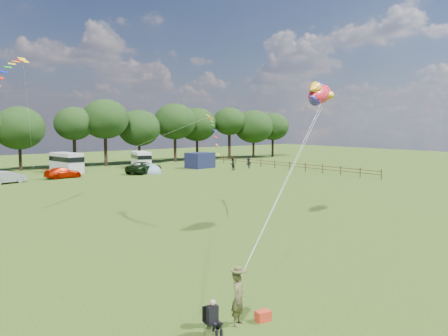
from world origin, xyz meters
TOP-DOWN VIEW (x-y plane):
  - ground_plane at (0.00, 0.00)m, footprint 180.00×180.00m
  - tree_line at (5.30, 54.99)m, footprint 102.98×10.98m
  - fence at (32.00, 34.50)m, footprint 0.12×33.12m
  - car_b at (-3.95, 41.74)m, footprint 4.30×2.59m
  - car_c at (2.94, 42.99)m, footprint 4.54×2.31m
  - car_d at (13.44, 41.71)m, footprint 6.23×4.70m
  - campervan_c at (5.83, 49.20)m, footprint 2.91×5.65m
  - campervan_d at (17.20, 49.22)m, footprint 3.32×5.20m
  - tent_greyblue at (14.13, 41.65)m, footprint 3.42×3.75m
  - awning_navy at (23.71, 43.30)m, footprint 3.97×3.39m
  - kite_flyer at (-8.75, -3.71)m, footprint 0.81×0.71m
  - camp_chair at (-9.96, -3.80)m, footprint 0.54×0.54m
  - kite_bag at (-7.89, -4.02)m, footprint 0.56×0.42m
  - fish_kite at (5.98, 5.57)m, footprint 3.66×2.29m
  - streamer_kite_b at (-8.83, 21.58)m, footprint 4.38×4.65m
  - streamer_kite_c at (2.31, 12.20)m, footprint 3.17×4.99m
  - walker_a at (25.19, 37.56)m, footprint 0.90×0.64m
  - walker_b at (28.94, 38.32)m, footprint 1.04×0.57m

SIDE VIEW (x-z plane):
  - ground_plane at x=0.00m, z-range 0.00..0.00m
  - tent_greyblue at x=14.13m, z-range -1.25..1.29m
  - kite_bag at x=-7.89m, z-range 0.00..0.37m
  - car_c at x=2.94m, z-range 0.00..1.31m
  - fence at x=32.00m, z-range 0.10..1.30m
  - camp_chair at x=-9.96m, z-range 0.11..1.31m
  - car_b at x=-3.95m, z-range 0.00..1.43m
  - walker_b at x=28.94m, z-range 0.00..1.53m
  - car_d at x=13.44m, z-range 0.00..1.55m
  - walker_a at x=25.19m, z-range 0.00..1.71m
  - kite_flyer at x=-8.75m, z-range 0.00..1.86m
  - awning_navy at x=23.71m, z-range 0.00..2.25m
  - campervan_d at x=17.20m, z-range 0.09..2.45m
  - campervan_c at x=5.83m, z-range 0.10..2.76m
  - tree_line at x=5.30m, z-range 1.21..11.48m
  - streamer_kite_c at x=2.31m, z-range 5.13..7.93m
  - fish_kite at x=5.98m, z-range 7.72..9.65m
  - streamer_kite_b at x=-8.83m, z-range 8.54..12.37m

